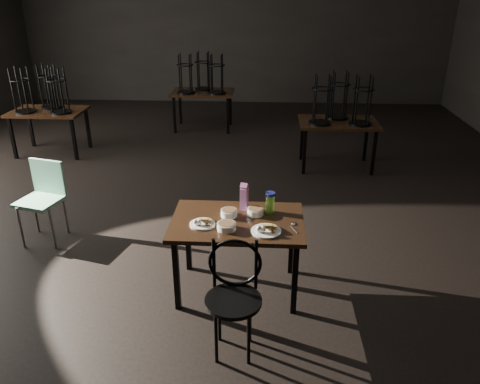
# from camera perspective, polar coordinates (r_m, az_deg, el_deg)

# --- Properties ---
(room) EXTENTS (12.00, 12.04, 3.22)m
(room) POSITION_cam_1_polar(r_m,az_deg,el_deg) (5.53, -5.94, 20.12)
(room) COLOR black
(room) RESTS_ON ground
(main_table) EXTENTS (1.20, 0.80, 0.75)m
(main_table) POSITION_cam_1_polar(r_m,az_deg,el_deg) (4.27, -0.32, -4.39)
(main_table) COLOR black
(main_table) RESTS_ON ground
(plate_left) EXTENTS (0.23, 0.23, 0.07)m
(plate_left) POSITION_cam_1_polar(r_m,az_deg,el_deg) (4.16, -4.63, -3.76)
(plate_left) COLOR white
(plate_left) RESTS_ON main_table
(plate_right) EXTENTS (0.26, 0.26, 0.09)m
(plate_right) POSITION_cam_1_polar(r_m,az_deg,el_deg) (4.04, 3.17, -4.60)
(plate_right) COLOR white
(plate_right) RESTS_ON main_table
(bowl_near) EXTENTS (0.15, 0.15, 0.06)m
(bowl_near) POSITION_cam_1_polar(r_m,az_deg,el_deg) (4.30, -1.35, -2.53)
(bowl_near) COLOR white
(bowl_near) RESTS_ON main_table
(bowl_far) EXTENTS (0.15, 0.15, 0.06)m
(bowl_far) POSITION_cam_1_polar(r_m,az_deg,el_deg) (4.32, 1.90, -2.37)
(bowl_far) COLOR white
(bowl_far) RESTS_ON main_table
(bowl_big) EXTENTS (0.17, 0.17, 0.06)m
(bowl_big) POSITION_cam_1_polar(r_m,az_deg,el_deg) (4.07, -1.66, -4.17)
(bowl_big) COLOR white
(bowl_big) RESTS_ON main_table
(juice_carton) EXTENTS (0.08, 0.08, 0.27)m
(juice_carton) POSITION_cam_1_polar(r_m,az_deg,el_deg) (4.38, 0.52, -0.65)
(juice_carton) COLOR #961B89
(juice_carton) RESTS_ON main_table
(water_bottle) EXTENTS (0.10, 0.10, 0.20)m
(water_bottle) POSITION_cam_1_polar(r_m,az_deg,el_deg) (4.34, 3.69, -1.25)
(water_bottle) COLOR #80E142
(water_bottle) RESTS_ON main_table
(spoon) EXTENTS (0.06, 0.20, 0.01)m
(spoon) POSITION_cam_1_polar(r_m,az_deg,el_deg) (4.18, 6.57, -3.95)
(spoon) COLOR silver
(spoon) RESTS_ON main_table
(bentwood_chair) EXTENTS (0.44, 0.44, 0.93)m
(bentwood_chair) POSITION_cam_1_polar(r_m,az_deg,el_deg) (3.69, -0.74, -11.75)
(bentwood_chair) COLOR black
(bentwood_chair) RESTS_ON ground
(school_chair) EXTENTS (0.52, 0.52, 0.91)m
(school_chair) POSITION_cam_1_polar(r_m,az_deg,el_deg) (5.68, -22.85, -0.20)
(school_chair) COLOR #6FAE90
(school_chair) RESTS_ON ground
(bg_table_left) EXTENTS (1.20, 0.80, 1.48)m
(bg_table_left) POSITION_cam_1_polar(r_m,az_deg,el_deg) (8.55, -22.48, 9.35)
(bg_table_left) COLOR black
(bg_table_left) RESTS_ON ground
(bg_table_right) EXTENTS (1.20, 0.80, 1.48)m
(bg_table_right) POSITION_cam_1_polar(r_m,az_deg,el_deg) (7.43, 11.94, 8.61)
(bg_table_right) COLOR black
(bg_table_right) RESTS_ON ground
(bg_table_far) EXTENTS (1.20, 0.80, 1.48)m
(bg_table_far) POSITION_cam_1_polar(r_m,az_deg,el_deg) (9.39, -4.59, 12.28)
(bg_table_far) COLOR black
(bg_table_far) RESTS_ON ground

